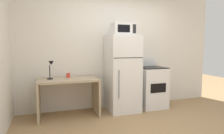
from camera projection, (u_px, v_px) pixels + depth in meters
The scene contains 7 objects.
wall_back_white at pixel (115, 50), 4.44m from camera, with size 5.00×0.10×2.60m, color silver.
desk at pixel (69, 90), 3.81m from camera, with size 1.16×0.64×0.75m.
desk_lamp at pixel (51, 67), 3.70m from camera, with size 0.14×0.12×0.35m.
coffee_mug at pixel (68, 75), 3.90m from camera, with size 0.08×0.08×0.10m, color #D83F33.
refrigerator at pixel (122, 74), 4.13m from camera, with size 0.64×0.68×1.61m.
microwave at pixel (123, 29), 4.01m from camera, with size 0.46×0.35×0.26m.
oven_range at pixel (151, 87), 4.41m from camera, with size 0.58×0.61×1.10m.
Camera 1 is at (-1.47, -2.51, 1.36)m, focal length 30.90 mm.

